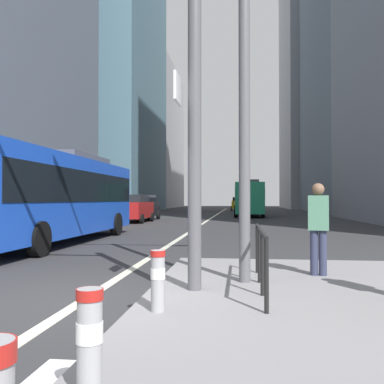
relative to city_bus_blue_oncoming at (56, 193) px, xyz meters
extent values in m
plane|color=#303033|center=(4.27, 11.59, -1.84)|extent=(160.00, 160.00, 0.00)
cube|color=beige|center=(4.27, 21.59, -1.83)|extent=(0.20, 80.00, 0.01)
cube|color=slate|center=(-11.73, 40.53, 24.81)|extent=(13.61, 21.65, 53.29)
cube|color=#9E9EA3|center=(-11.73, 69.54, 12.21)|extent=(11.19, 25.19, 28.09)
cube|color=slate|center=(21.27, 40.96, 21.31)|extent=(10.42, 22.93, 46.28)
cube|color=#9E9EA3|center=(21.27, 64.79, 24.88)|extent=(12.78, 20.23, 53.43)
cube|color=blue|center=(0.00, -0.03, -0.11)|extent=(2.61, 11.24, 2.75)
cube|color=black|center=(0.00, -0.03, 0.23)|extent=(2.64, 11.01, 1.10)
cube|color=#4C4C51|center=(0.02, 1.65, 1.41)|extent=(1.79, 4.05, 0.30)
cylinder|color=black|center=(1.17, -3.63, -1.34)|extent=(0.31, 1.00, 1.00)
cylinder|color=black|center=(1.23, 3.54, -1.34)|extent=(0.31, 1.00, 1.00)
cylinder|color=black|center=(-1.17, 3.57, -1.34)|extent=(0.31, 1.00, 1.00)
cube|color=#198456|center=(7.50, 26.66, -0.11)|extent=(2.66, 11.06, 2.75)
cube|color=black|center=(7.50, 26.66, 0.23)|extent=(2.69, 10.84, 1.10)
cube|color=#4C4C51|center=(7.52, 25.00, 1.41)|extent=(1.81, 4.00, 0.30)
cylinder|color=black|center=(6.25, 30.17, -1.34)|extent=(0.31, 1.00, 1.00)
cylinder|color=black|center=(8.65, 30.20, -1.34)|extent=(0.31, 1.00, 1.00)
cylinder|color=black|center=(6.35, 23.11, -1.34)|extent=(0.31, 1.00, 1.00)
cylinder|color=black|center=(8.75, 23.15, -1.34)|extent=(0.31, 1.00, 1.00)
cube|color=maroon|center=(-0.63, 14.13, -0.97)|extent=(1.86, 4.45, 1.10)
cube|color=black|center=(-0.62, 14.28, -0.16)|extent=(1.54, 2.41, 0.52)
cylinder|color=black|center=(0.26, 12.61, -1.52)|extent=(0.23, 0.64, 0.64)
cylinder|color=black|center=(-1.56, 12.64, -1.52)|extent=(0.23, 0.64, 0.64)
cylinder|color=black|center=(0.31, 15.61, -1.52)|extent=(0.23, 0.64, 0.64)
cylinder|color=black|center=(-1.51, 15.65, -1.52)|extent=(0.23, 0.64, 0.64)
cube|color=gold|center=(6.38, 47.84, -0.97)|extent=(1.91, 4.54, 1.10)
cube|color=black|center=(6.38, 47.69, -0.16)|extent=(1.57, 2.47, 0.52)
cylinder|color=black|center=(5.42, 49.34, -1.52)|extent=(0.24, 0.65, 0.64)
cylinder|color=black|center=(7.24, 49.39, -1.52)|extent=(0.24, 0.65, 0.64)
cylinder|color=black|center=(5.51, 46.29, -1.52)|extent=(0.24, 0.65, 0.64)
cylinder|color=black|center=(7.33, 46.34, -1.52)|extent=(0.24, 0.65, 0.64)
cube|color=#232838|center=(7.04, 47.40, -0.97)|extent=(1.87, 4.36, 1.10)
cube|color=black|center=(7.05, 47.25, -0.16)|extent=(1.55, 2.37, 0.52)
cylinder|color=black|center=(6.10, 48.85, -1.52)|extent=(0.23, 0.64, 0.64)
cylinder|color=black|center=(7.92, 48.89, -1.52)|extent=(0.23, 0.64, 0.64)
cylinder|color=black|center=(6.17, 45.91, -1.52)|extent=(0.23, 0.64, 0.64)
cylinder|color=black|center=(7.99, 45.95, -1.52)|extent=(0.23, 0.64, 0.64)
cube|color=black|center=(-0.80, 17.42, -0.97)|extent=(1.86, 4.54, 1.10)
cube|color=black|center=(-0.79, 17.57, -0.16)|extent=(1.54, 2.46, 0.52)
cylinder|color=black|center=(0.09, 15.87, -1.52)|extent=(0.23, 0.64, 0.64)
cylinder|color=black|center=(-1.73, 15.90, -1.52)|extent=(0.23, 0.64, 0.64)
cylinder|color=black|center=(0.14, 18.94, -1.52)|extent=(0.23, 0.64, 0.64)
cylinder|color=black|center=(-1.68, 18.97, -1.52)|extent=(0.23, 0.64, 0.64)
cylinder|color=#515156|center=(6.01, -8.08, 1.31)|extent=(0.22, 0.22, 6.00)
cube|color=white|center=(5.76, -8.26, 1.51)|extent=(0.04, 0.60, 0.44)
cylinder|color=#56565B|center=(6.82, -7.34, 2.31)|extent=(0.20, 0.20, 8.00)
cylinder|color=#99999E|center=(5.67, -11.93, -1.28)|extent=(0.18, 0.18, 0.81)
cylinder|color=white|center=(5.67, -11.93, -1.18)|extent=(0.19, 0.19, 0.15)
cylinder|color=#B21E19|center=(5.67, -11.93, -0.91)|extent=(0.20, 0.20, 0.08)
cylinder|color=#99999E|center=(5.68, -9.45, -1.29)|extent=(0.18, 0.18, 0.79)
cylinder|color=white|center=(5.68, -9.45, -1.19)|extent=(0.19, 0.19, 0.14)
cylinder|color=#B21E19|center=(5.68, -9.45, -0.93)|extent=(0.20, 0.20, 0.08)
cylinder|color=black|center=(7.07, -9.38, -1.21)|extent=(0.06, 0.06, 0.95)
cylinder|color=black|center=(7.07, -8.37, -1.21)|extent=(0.06, 0.06, 0.95)
cylinder|color=black|center=(7.07, -7.37, -1.21)|extent=(0.06, 0.06, 0.95)
cylinder|color=black|center=(7.07, -6.36, -1.21)|extent=(0.06, 0.06, 0.95)
cylinder|color=black|center=(7.07, -7.87, -0.74)|extent=(0.06, 3.02, 0.06)
cylinder|color=#2D334C|center=(8.31, -6.54, -1.25)|extent=(0.15, 0.15, 0.86)
cylinder|color=#2D334C|center=(8.15, -6.52, -1.25)|extent=(0.15, 0.15, 0.86)
cube|color=#4C7F66|center=(8.23, -6.53, -0.49)|extent=(0.41, 0.29, 0.67)
sphere|color=brown|center=(8.23, -6.53, -0.04)|extent=(0.24, 0.24, 0.24)
camera|label=1|loc=(6.74, -14.87, -0.24)|focal=39.64mm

